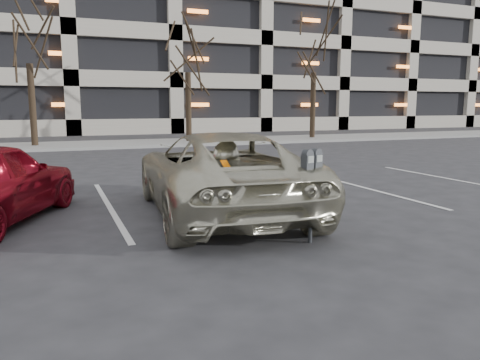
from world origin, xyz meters
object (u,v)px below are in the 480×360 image
tree_b (26,10)px  suv_silver (220,173)px  tree_c (187,28)px  parking_meter (312,173)px  tree_d (315,30)px

tree_b → suv_silver: bearing=-77.4°
tree_b → tree_c: size_ratio=1.06×
tree_c → suv_silver: tree_c is taller
parking_meter → tree_d: bearing=41.4°
tree_d → parking_meter: 20.42m
tree_d → suv_silver: size_ratio=1.52×
tree_c → tree_d: 7.01m
tree_c → parking_meter: 17.93m
tree_b → parking_meter: (3.87, -17.06, -4.85)m
tree_c → parking_meter: (-3.13, -17.06, -4.54)m
tree_d → suv_silver: 19.03m
suv_silver → parking_meter: bearing=109.4°
tree_d → parking_meter: (-10.13, -17.06, -4.83)m
tree_b → suv_silver: tree_b is taller
tree_c → tree_d: bearing=0.0°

